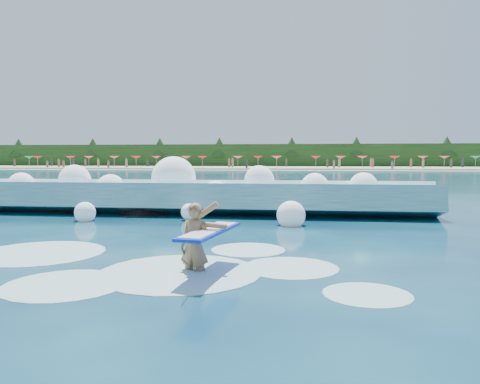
{
  "coord_description": "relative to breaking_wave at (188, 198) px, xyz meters",
  "views": [
    {
      "loc": [
        3.22,
        -11.22,
        2.18
      ],
      "look_at": [
        1.5,
        2.0,
        1.2
      ],
      "focal_mm": 35.0,
      "sensor_mm": 36.0,
      "label": 1
    }
  ],
  "objects": [
    {
      "name": "beach_umbrellas",
      "position": [
        1.31,
        73.65,
        1.68
      ],
      "size": [
        111.87,
        6.51,
        0.5
      ],
      "color": "#15876F",
      "rests_on": "ground"
    },
    {
      "name": "beach",
      "position": [
        1.2,
        71.18,
        -0.37
      ],
      "size": [
        140.0,
        20.0,
        0.4
      ],
      "primitive_type": "cube",
      "color": "tan",
      "rests_on": "ground"
    },
    {
      "name": "wet_band",
      "position": [
        1.2,
        60.18,
        -0.53
      ],
      "size": [
        140.0,
        5.0,
        0.08
      ],
      "primitive_type": "cube",
      "color": "silver",
      "rests_on": "ground"
    },
    {
      "name": "wave_spray",
      "position": [
        -0.39,
        -0.09,
        0.54
      ],
      "size": [
        14.79,
        4.68,
        2.37
      ],
      "color": "white",
      "rests_on": "ground"
    },
    {
      "name": "beachgoers",
      "position": [
        2.67,
        68.07,
        0.57
      ],
      "size": [
        106.02,
        12.39,
        1.93
      ],
      "color": "#3F332D",
      "rests_on": "ground"
    },
    {
      "name": "treeline",
      "position": [
        1.2,
        81.18,
        1.93
      ],
      "size": [
        140.0,
        4.0,
        5.0
      ],
      "primitive_type": "cube",
      "color": "black",
      "rests_on": "ground"
    },
    {
      "name": "breaking_wave",
      "position": [
        0.0,
        0.0,
        0.0
      ],
      "size": [
        18.78,
        2.89,
        1.62
      ],
      "color": "teal",
      "rests_on": "ground"
    },
    {
      "name": "surfer_with_board",
      "position": [
        2.53,
        -9.58,
        0.03
      ],
      "size": [
        1.04,
        2.84,
        1.62
      ],
      "color": "olive",
      "rests_on": "ground"
    },
    {
      "name": "ground",
      "position": [
        1.2,
        -6.82,
        -0.57
      ],
      "size": [
        200.0,
        200.0,
        0.0
      ],
      "primitive_type": "plane",
      "color": "#071F3C",
      "rests_on": "ground"
    },
    {
      "name": "surf_foam",
      "position": [
        1.17,
        -9.02,
        -0.57
      ],
      "size": [
        9.22,
        5.43,
        0.16
      ],
      "color": "silver",
      "rests_on": "ground"
    },
    {
      "name": "rock_cluster",
      "position": [
        -2.14,
        0.37,
        -0.18
      ],
      "size": [
        7.87,
        3.08,
        1.22
      ],
      "color": "black",
      "rests_on": "ground"
    }
  ]
}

